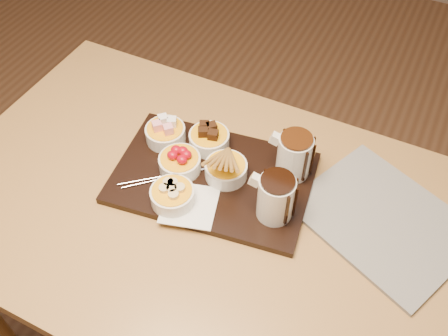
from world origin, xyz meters
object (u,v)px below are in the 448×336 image
at_px(bowl_strawberries, 180,164).
at_px(pitcher_milk_chocolate, 294,156).
at_px(newspaper, 383,220).
at_px(serving_board, 213,178).
at_px(pitcher_dark_chocolate, 276,198).
at_px(dining_table, 195,224).

distance_m(bowl_strawberries, pitcher_milk_chocolate, 0.27).
bearing_deg(pitcher_milk_chocolate, newspaper, -15.35).
height_order(serving_board, pitcher_milk_chocolate, pitcher_milk_chocolate).
height_order(serving_board, pitcher_dark_chocolate, pitcher_dark_chocolate).
relative_size(bowl_strawberries, pitcher_milk_chocolate, 0.91).
bearing_deg(pitcher_dark_chocolate, pitcher_milk_chocolate, 85.60).
xyz_separation_m(dining_table, newspaper, (0.41, 0.14, 0.10)).
bearing_deg(dining_table, bowl_strawberries, 138.51).
distance_m(serving_board, bowl_strawberries, 0.08).
bearing_deg(pitcher_milk_chocolate, pitcher_dark_chocolate, -94.40).
height_order(bowl_strawberries, pitcher_dark_chocolate, pitcher_dark_chocolate).
height_order(serving_board, newspaper, serving_board).
xyz_separation_m(pitcher_milk_chocolate, newspaper, (0.23, -0.03, -0.07)).
bearing_deg(bowl_strawberries, pitcher_milk_chocolate, 24.31).
bearing_deg(newspaper, bowl_strawberries, -147.05).
relative_size(dining_table, pitcher_milk_chocolate, 10.96).
height_order(pitcher_milk_chocolate, newspaper, pitcher_milk_chocolate).
bearing_deg(pitcher_dark_chocolate, bowl_strawberries, 167.35).
height_order(bowl_strawberries, newspaper, bowl_strawberries).
relative_size(bowl_strawberries, newspaper, 0.28).
bearing_deg(bowl_strawberries, dining_table, -41.49).
relative_size(serving_board, pitcher_dark_chocolate, 4.20).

